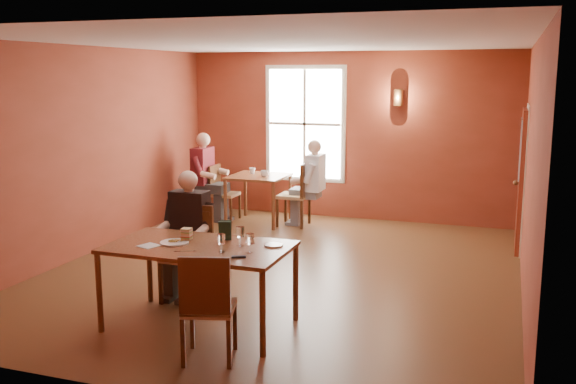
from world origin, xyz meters
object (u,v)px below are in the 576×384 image
(chair_diner_white, at_px, (294,194))
(diner_maroon, at_px, (223,178))
(chair_diner_maroon, at_px, (225,193))
(main_table, at_px, (200,286))
(chair_diner_main, at_px, (186,255))
(chair_empty, at_px, (209,305))
(second_table, at_px, (259,199))
(diner_white, at_px, (295,185))
(diner_main, at_px, (185,241))

(chair_diner_white, distance_m, diner_maroon, 1.35)
(chair_diner_white, height_order, chair_diner_maroon, chair_diner_white)
(main_table, height_order, chair_diner_main, chair_diner_main)
(main_table, bearing_deg, chair_empty, -56.92)
(second_table, bearing_deg, diner_maroon, 180.00)
(second_table, relative_size, diner_maroon, 0.63)
(second_table, height_order, chair_diner_white, chair_diner_white)
(chair_diner_white, relative_size, chair_diner_maroon, 1.11)
(main_table, height_order, second_table, main_table)
(main_table, xyz_separation_m, chair_diner_white, (-0.53, 4.61, 0.12))
(chair_diner_white, distance_m, chair_diner_maroon, 1.30)
(chair_diner_main, xyz_separation_m, diner_maroon, (-1.36, 3.96, 0.21))
(diner_white, bearing_deg, diner_main, 179.97)
(main_table, bearing_deg, diner_maroon, 111.94)
(chair_diner_main, xyz_separation_m, chair_diner_maroon, (-1.33, 3.96, -0.05))
(chair_empty, distance_m, chair_diner_white, 5.37)
(diner_main, bearing_deg, chair_diner_main, -90.00)
(chair_diner_main, distance_m, chair_diner_white, 3.96)
(main_table, xyz_separation_m, second_table, (-1.18, 4.61, -0.01))
(chair_diner_white, bearing_deg, main_table, -173.47)
(diner_main, height_order, chair_empty, diner_main)
(chair_diner_main, bearing_deg, second_table, -80.29)
(diner_main, bearing_deg, second_table, -80.36)
(chair_empty, bearing_deg, chair_diner_white, 84.26)
(chair_diner_main, bearing_deg, diner_maroon, -71.08)
(chair_diner_main, bearing_deg, chair_empty, 125.35)
(diner_white, bearing_deg, main_table, -173.84)
(chair_diner_maroon, bearing_deg, second_table, 90.00)
(second_table, distance_m, chair_diner_white, 0.66)
(main_table, relative_size, diner_white, 1.29)
(diner_white, bearing_deg, chair_diner_maroon, 90.00)
(diner_white, xyz_separation_m, diner_maroon, (-1.36, 0.00, 0.04))
(diner_main, distance_m, chair_diner_maroon, 4.21)
(main_table, xyz_separation_m, diner_maroon, (-1.86, 4.61, 0.33))
(chair_diner_main, relative_size, diner_maroon, 0.72)
(main_table, relative_size, diner_main, 1.30)
(main_table, distance_m, diner_main, 0.84)
(chair_diner_main, bearing_deg, main_table, 127.57)
(second_table, distance_m, chair_diner_maroon, 0.65)
(diner_white, distance_m, diner_maroon, 1.36)
(chair_empty, xyz_separation_m, diner_white, (-0.94, 5.28, 0.21))
(chair_diner_maroon, bearing_deg, diner_white, 90.00)
(chair_diner_main, relative_size, chair_empty, 1.06)
(chair_diner_white, distance_m, diner_white, 0.17)
(second_table, bearing_deg, chair_empty, -72.99)
(chair_empty, distance_m, diner_maroon, 5.77)
(main_table, bearing_deg, chair_diner_white, 96.53)
(main_table, xyz_separation_m, chair_empty, (0.44, -0.67, 0.08))
(chair_diner_main, relative_size, second_table, 1.14)
(chair_diner_main, relative_size, chair_diner_white, 0.99)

